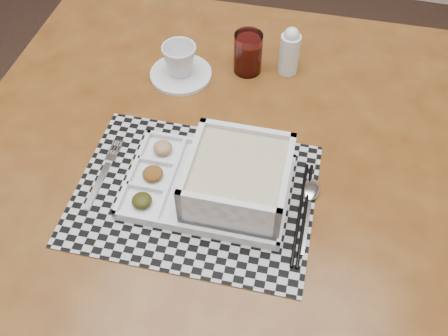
{
  "coord_description": "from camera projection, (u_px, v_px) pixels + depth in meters",
  "views": [
    {
      "loc": [
        0.97,
        -0.27,
        1.63
      ],
      "look_at": [
        0.81,
        0.32,
        0.87
      ],
      "focal_mm": 40.0,
      "sensor_mm": 36.0,
      "label": 1
    }
  ],
  "objects": [
    {
      "name": "juice_glass",
      "position": [
        248.0,
        54.0,
        1.19
      ],
      "size": [
        0.07,
        0.07,
        0.1
      ],
      "color": "white",
      "rests_on": "dining_table"
    },
    {
      "name": "cup",
      "position": [
        180.0,
        60.0,
        1.18
      ],
      "size": [
        0.1,
        0.1,
        0.08
      ],
      "primitive_type": "imported",
      "rotation": [
        0.0,
        0.0,
        -0.22
      ],
      "color": "silver",
      "rests_on": "saucer"
    },
    {
      "name": "dining_table",
      "position": [
        213.0,
        174.0,
        1.13
      ],
      "size": [
        1.15,
        1.15,
        0.83
      ],
      "color": "#4A240D",
      "rests_on": "ground"
    },
    {
      "name": "chopsticks",
      "position": [
        302.0,
        213.0,
        0.96
      ],
      "size": [
        0.03,
        0.24,
        0.01
      ],
      "color": "black",
      "rests_on": "placemat"
    },
    {
      "name": "placemat",
      "position": [
        195.0,
        194.0,
        0.99
      ],
      "size": [
        0.48,
        0.37,
        0.0
      ],
      "primitive_type": "cube",
      "rotation": [
        0.0,
        0.0,
        0.04
      ],
      "color": "#A09FA6",
      "rests_on": "dining_table"
    },
    {
      "name": "saucer",
      "position": [
        181.0,
        74.0,
        1.21
      ],
      "size": [
        0.15,
        0.15,
        0.01
      ],
      "primitive_type": "cylinder",
      "color": "silver",
      "rests_on": "dining_table"
    },
    {
      "name": "fork",
      "position": [
        105.0,
        171.0,
        1.02
      ],
      "size": [
        0.02,
        0.19,
        0.0
      ],
      "color": "silver",
      "rests_on": "placemat"
    },
    {
      "name": "spoon",
      "position": [
        310.0,
        195.0,
        0.98
      ],
      "size": [
        0.04,
        0.18,
        0.01
      ],
      "color": "silver",
      "rests_on": "placemat"
    },
    {
      "name": "creamer_bottle",
      "position": [
        290.0,
        51.0,
        1.18
      ],
      "size": [
        0.05,
        0.05,
        0.12
      ],
      "color": "silver",
      "rests_on": "dining_table"
    },
    {
      "name": "serving_tray",
      "position": [
        230.0,
        181.0,
        0.96
      ],
      "size": [
        0.33,
        0.23,
        0.1
      ],
      "color": "silver",
      "rests_on": "placemat"
    }
  ]
}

